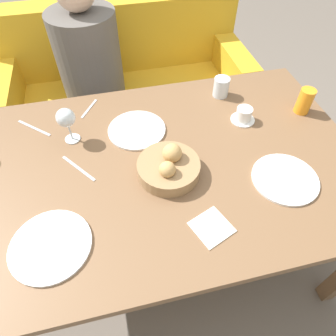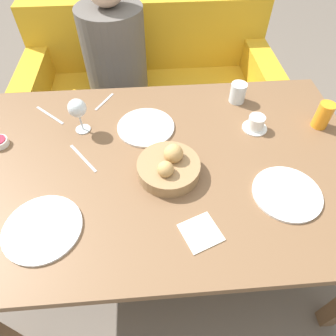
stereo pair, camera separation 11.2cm
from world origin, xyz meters
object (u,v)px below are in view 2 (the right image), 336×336
(bread_basket, at_px, (168,167))
(spoon_coffee, at_px, (104,102))
(juice_glass, at_px, (323,115))
(wine_glass, at_px, (77,109))
(fork_silver, at_px, (50,115))
(water_tumbler, at_px, (238,93))
(knife_silver, at_px, (83,158))
(coffee_cup, at_px, (256,123))
(plate_near_left, at_px, (43,228))
(napkin, at_px, (201,232))
(plate_near_right, at_px, (287,193))
(seated_person, at_px, (119,84))
(couch, at_px, (150,91))
(plate_far_center, at_px, (146,127))

(bread_basket, bearing_deg, spoon_coffee, 120.28)
(juice_glass, distance_m, wine_glass, 1.03)
(fork_silver, bearing_deg, water_tumbler, 2.61)
(knife_silver, bearing_deg, coffee_cup, 9.33)
(bread_basket, xyz_separation_m, knife_silver, (-0.33, 0.10, -0.03))
(plate_near_left, height_order, napkin, plate_near_left)
(plate_near_right, relative_size, wine_glass, 1.59)
(napkin, bearing_deg, seated_person, 105.05)
(seated_person, relative_size, plate_near_right, 4.69)
(water_tumbler, relative_size, napkin, 0.61)
(water_tumbler, xyz_separation_m, spoon_coffee, (-0.63, 0.04, -0.04))
(wine_glass, relative_size, napkin, 1.02)
(couch, distance_m, knife_silver, 1.13)
(wine_glass, xyz_separation_m, knife_silver, (0.02, -0.17, -0.11))
(plate_near_right, bearing_deg, seated_person, 121.12)
(plate_near_left, height_order, coffee_cup, coffee_cup)
(fork_silver, bearing_deg, plate_near_right, -28.91)
(couch, distance_m, plate_far_center, 0.95)
(fork_silver, bearing_deg, spoon_coffee, 18.35)
(bread_basket, relative_size, plate_near_right, 0.96)
(plate_far_center, bearing_deg, seated_person, 103.29)
(plate_far_center, height_order, wine_glass, wine_glass)
(water_tumbler, height_order, spoon_coffee, water_tumbler)
(plate_far_center, height_order, napkin, plate_far_center)
(coffee_cup, height_order, fork_silver, coffee_cup)
(couch, distance_m, napkin, 1.44)
(water_tumbler, relative_size, wine_glass, 0.59)
(couch, bearing_deg, fork_silver, -122.62)
(couch, xyz_separation_m, plate_near_right, (0.46, -1.25, 0.42))
(couch, distance_m, plate_near_right, 1.40)
(bread_basket, height_order, coffee_cup, bread_basket)
(plate_near_right, bearing_deg, coffee_cup, 93.72)
(couch, height_order, knife_silver, couch)
(juice_glass, xyz_separation_m, napkin, (-0.60, -0.48, -0.06))
(bread_basket, distance_m, plate_far_center, 0.28)
(fork_silver, height_order, knife_silver, same)
(couch, bearing_deg, wine_glass, -110.02)
(seated_person, height_order, coffee_cup, seated_person)
(bread_basket, distance_m, wine_glass, 0.45)
(wine_glass, bearing_deg, napkin, -50.73)
(plate_near_left, bearing_deg, couch, 73.60)
(juice_glass, height_order, fork_silver, juice_glass)
(plate_near_left, bearing_deg, bread_basket, 25.63)
(seated_person, relative_size, napkin, 7.61)
(plate_near_left, bearing_deg, spoon_coffee, 76.37)
(seated_person, height_order, napkin, seated_person)
(couch, height_order, water_tumbler, couch)
(plate_near_right, height_order, knife_silver, plate_near_right)
(seated_person, relative_size, fork_silver, 8.00)
(knife_silver, bearing_deg, wine_glass, 95.61)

